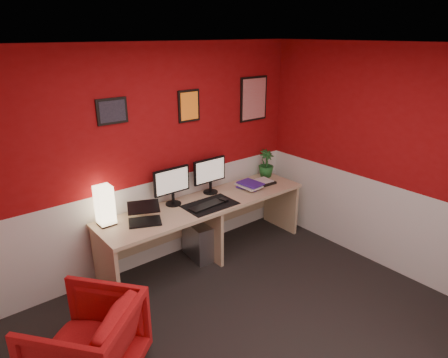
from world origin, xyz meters
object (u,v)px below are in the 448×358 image
Objects in this scene: laptop at (144,213)px; potted_plant at (266,163)px; monitor_left at (172,181)px; armchair at (87,342)px; desk at (207,230)px; shoji_lamp at (105,207)px; zen_tray at (260,183)px; monitor_right at (210,170)px; pc_tower at (198,240)px.

laptop is 0.90× the size of potted_plant.
monitor_left reaches higher than armchair.
shoji_lamp is (-1.14, 0.19, 0.56)m from desk.
laptop is 1.71m from zen_tray.
desk is 1.29m from potted_plant.
potted_plant is at bearing 0.03° from shoji_lamp.
zen_tray is (2.03, -0.16, -0.18)m from shoji_lamp.
shoji_lamp is at bearing -179.97° from potted_plant.
shoji_lamp reaches higher than potted_plant.
zen_tray is (0.68, -0.17, -0.28)m from monitor_right.
zen_tray is at bearing 3.71° from pc_tower.
laptop is 0.57× the size of monitor_right.
monitor_right is 1.66× the size of zen_tray.
potted_plant is at bearing 9.36° from desk.
monitor_left is at bearing -178.64° from monitor_right.
shoji_lamp is 0.53× the size of armchair.
monitor_right is 1.58× the size of potted_plant.
potted_plant is at bearing 30.43° from laptop.
shoji_lamp is at bearing 175.49° from zen_tray.
zen_tray is at bearing 25.97° from laptop.
laptop is at bearing -173.78° from potted_plant.
armchair is (-1.79, -0.86, -0.02)m from desk.
shoji_lamp is 0.69× the size of monitor_left.
zen_tray is 0.95× the size of potted_plant.
shoji_lamp is 1.14× the size of zen_tray.
zen_tray is (0.89, 0.03, 0.38)m from desk.
desk is at bearing -170.64° from potted_plant.
shoji_lamp is 1.37m from armchair.
armchair is at bearing -154.35° from desk.
shoji_lamp is 0.40m from laptop.
desk is 0.18m from pc_tower.
potted_plant is (1.48, 0.00, -0.11)m from monitor_left.
desk is 4.48× the size of monitor_right.
desk is 0.97m from zen_tray.
desk is 0.71m from monitor_right.
potted_plant is (2.28, 0.00, -0.02)m from shoji_lamp.
monitor_left is at bearing 151.27° from desk.
monitor_right is (1.34, 0.01, 0.09)m from shoji_lamp.
desk is 1.99m from armchair.
zen_tray reaches higher than pc_tower.
laptop is at bearing -33.19° from shoji_lamp.
monitor_left is 0.54m from monitor_right.
armchair is at bearing -152.12° from monitor_right.
monitor_right reaches higher than shoji_lamp.
monitor_right is 0.95m from potted_plant.
monitor_right is 2.36m from armchair.
shoji_lamp reaches higher than armchair.
zen_tray is (1.23, -0.16, -0.28)m from monitor_left.
monitor_left reaches higher than desk.
monitor_left is 0.77× the size of armchair.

